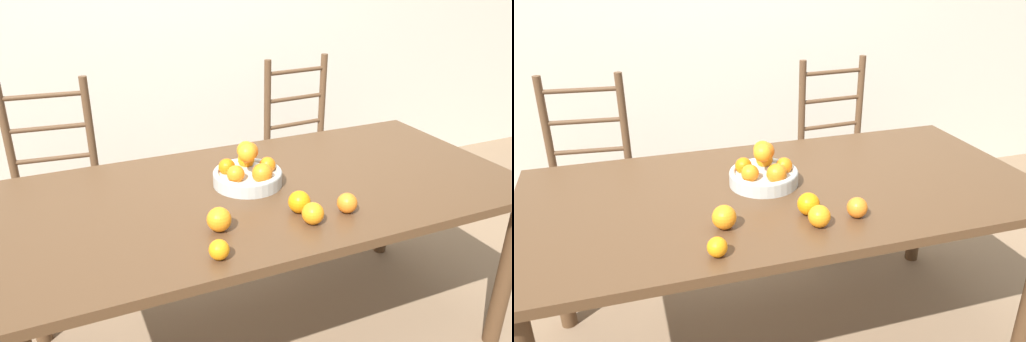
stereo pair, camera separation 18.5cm
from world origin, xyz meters
The scene contains 11 objects.
ground_plane centered at (0.00, 0.00, 0.00)m, with size 12.00×12.00×0.00m, color #7F664C.
wall_back centered at (0.00, 1.55, 1.30)m, with size 8.00×0.06×2.60m.
dining_table centered at (0.00, 0.00, 0.68)m, with size 1.99×0.97×0.76m.
fruit_bowl centered at (-0.07, 0.05, 0.82)m, with size 0.27×0.27×0.17m.
orange_loose_0 centered at (0.01, -0.32, 0.80)m, with size 0.08×0.08×0.08m.
orange_loose_1 centered at (-0.35, -0.39, 0.79)m, with size 0.06×0.06×0.06m.
orange_loose_2 centered at (0.16, -0.30, 0.80)m, with size 0.07×0.07×0.07m.
orange_loose_3 centered at (0.01, -0.23, 0.80)m, with size 0.08×0.08×0.08m.
orange_loose_4 centered at (-0.29, -0.24, 0.80)m, with size 0.08×0.08×0.08m.
chair_left centered at (-0.76, 0.81, 0.49)m, with size 0.46×0.44×1.05m.
chair_right centered at (0.63, 0.81, 0.49)m, with size 0.44×0.43×1.05m.
Camera 1 is at (-0.75, -1.58, 1.59)m, focal length 35.00 mm.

